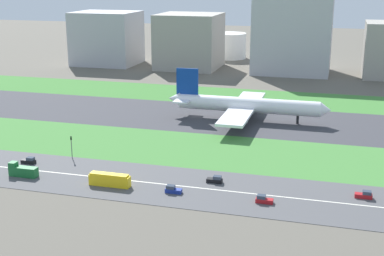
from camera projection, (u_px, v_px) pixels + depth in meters
ground_plane at (196, 117)px, 217.94m from camera, size 800.00×800.00×0.00m
runway at (196, 117)px, 217.93m from camera, size 280.00×46.00×0.10m
grass_median_north at (218, 95)px, 255.87m from camera, size 280.00×36.00×0.10m
grass_median_south at (164, 147)px, 179.98m from camera, size 280.00×36.00×0.10m
highway at (128, 180)px, 150.36m from camera, size 280.00×28.00×0.10m
highway_centerline at (128, 180)px, 150.35m from camera, size 266.00×0.50×0.01m
airliner at (244, 105)px, 211.11m from camera, size 65.00×56.00×19.70m
car_2 at (215, 180)px, 148.55m from camera, size 4.40×1.80×2.00m
car_1 at (29, 161)px, 163.68m from camera, size 4.40×1.80×2.00m
car_0 at (264, 200)px, 135.44m from camera, size 4.40×1.80×2.00m
car_5 at (173, 190)px, 141.68m from camera, size 4.40×1.80×2.00m
bus_0 at (110, 180)px, 146.10m from camera, size 11.60×2.50×3.50m
truck_1 at (23, 171)px, 153.13m from camera, size 8.40×2.50×4.00m
car_4 at (364, 195)px, 138.31m from camera, size 4.40×1.80×2.00m
traffic_light at (71, 145)px, 167.45m from camera, size 0.36×0.50×7.20m
terminal_building at (107, 38)px, 341.98m from camera, size 38.88×33.90×33.28m
hangar_building at (189, 41)px, 327.82m from camera, size 36.76×37.02×33.05m
office_tower at (293, 29)px, 309.15m from camera, size 43.98×35.06×51.48m
fuel_tank_west at (229, 46)px, 367.62m from camera, size 23.32×23.32×17.25m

